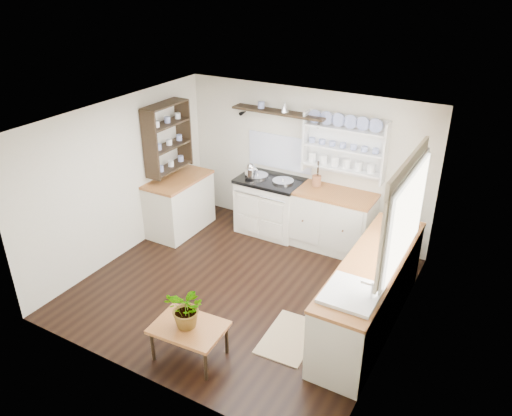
# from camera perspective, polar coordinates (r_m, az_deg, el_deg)

# --- Properties ---
(floor) EXTENTS (4.00, 3.80, 0.01)m
(floor) POSITION_cam_1_polar(r_m,az_deg,el_deg) (6.81, -1.60, -9.00)
(floor) COLOR black
(floor) RESTS_ON ground
(wall_back) EXTENTS (4.00, 0.02, 2.30)m
(wall_back) POSITION_cam_1_polar(r_m,az_deg,el_deg) (7.75, 5.58, 5.19)
(wall_back) COLOR beige
(wall_back) RESTS_ON ground
(wall_right) EXTENTS (0.02, 3.80, 2.30)m
(wall_right) POSITION_cam_1_polar(r_m,az_deg,el_deg) (5.56, 16.25, -4.91)
(wall_right) COLOR beige
(wall_right) RESTS_ON ground
(wall_left) EXTENTS (0.02, 3.80, 2.30)m
(wall_left) POSITION_cam_1_polar(r_m,az_deg,el_deg) (7.36, -15.20, 3.15)
(wall_left) COLOR beige
(wall_left) RESTS_ON ground
(ceiling) EXTENTS (4.00, 3.80, 0.01)m
(ceiling) POSITION_cam_1_polar(r_m,az_deg,el_deg) (5.78, -1.89, 9.89)
(ceiling) COLOR white
(ceiling) RESTS_ON wall_back
(window) EXTENTS (0.08, 1.55, 1.22)m
(window) POSITION_cam_1_polar(r_m,az_deg,el_deg) (5.51, 16.68, -0.37)
(window) COLOR white
(window) RESTS_ON wall_right
(aga_cooker) EXTENTS (1.01, 0.70, 0.94)m
(aga_cooker) POSITION_cam_1_polar(r_m,az_deg,el_deg) (7.93, 1.59, 0.36)
(aga_cooker) COLOR silver
(aga_cooker) RESTS_ON floor
(back_cabinets) EXTENTS (1.27, 0.63, 0.90)m
(back_cabinets) POSITION_cam_1_polar(r_m,az_deg,el_deg) (7.58, 8.53, -1.25)
(back_cabinets) COLOR beige
(back_cabinets) RESTS_ON floor
(right_cabinets) EXTENTS (0.62, 2.43, 0.90)m
(right_cabinets) POSITION_cam_1_polar(r_m,az_deg,el_deg) (6.07, 12.92, -9.38)
(right_cabinets) COLOR beige
(right_cabinets) RESTS_ON floor
(belfast_sink) EXTENTS (0.55, 0.60, 0.45)m
(belfast_sink) POSITION_cam_1_polar(r_m,az_deg,el_deg) (5.29, 10.75, -10.63)
(belfast_sink) COLOR white
(belfast_sink) RESTS_ON right_cabinets
(left_cabinets) EXTENTS (0.62, 1.13, 0.90)m
(left_cabinets) POSITION_cam_1_polar(r_m,az_deg,el_deg) (8.06, -8.71, 0.50)
(left_cabinets) COLOR beige
(left_cabinets) RESTS_ON floor
(plate_rack) EXTENTS (1.20, 0.22, 0.90)m
(plate_rack) POSITION_cam_1_polar(r_m,az_deg,el_deg) (7.36, 10.24, 7.07)
(plate_rack) COLOR white
(plate_rack) RESTS_ON wall_back
(high_shelf) EXTENTS (1.50, 0.29, 0.16)m
(high_shelf) POSITION_cam_1_polar(r_m,az_deg,el_deg) (7.57, 2.64, 10.81)
(high_shelf) COLOR black
(high_shelf) RESTS_ON wall_back
(left_shelving) EXTENTS (0.28, 0.80, 1.05)m
(left_shelving) POSITION_cam_1_polar(r_m,az_deg,el_deg) (7.74, -10.10, 8.00)
(left_shelving) COLOR black
(left_shelving) RESTS_ON wall_left
(kettle) EXTENTS (0.18, 0.18, 0.22)m
(kettle) POSITION_cam_1_polar(r_m,az_deg,el_deg) (7.72, -0.62, 4.34)
(kettle) COLOR silver
(kettle) RESTS_ON aga_cooker
(utensil_crock) EXTENTS (0.14, 0.14, 0.16)m
(utensil_crock) POSITION_cam_1_polar(r_m,az_deg,el_deg) (7.52, 6.93, 3.10)
(utensil_crock) COLOR brown
(utensil_crock) RESTS_ON back_cabinets
(center_table) EXTENTS (0.81, 0.60, 0.42)m
(center_table) POSITION_cam_1_polar(r_m,az_deg,el_deg) (5.59, -7.67, -13.59)
(center_table) COLOR brown
(center_table) RESTS_ON floor
(potted_plant) EXTENTS (0.47, 0.42, 0.48)m
(potted_plant) POSITION_cam_1_polar(r_m,az_deg,el_deg) (5.41, -7.85, -11.28)
(potted_plant) COLOR #3F7233
(potted_plant) RESTS_ON center_table
(floor_rug) EXTENTS (0.59, 0.88, 0.02)m
(floor_rug) POSITION_cam_1_polar(r_m,az_deg,el_deg) (6.02, 3.84, -14.53)
(floor_rug) COLOR brown
(floor_rug) RESTS_ON floor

